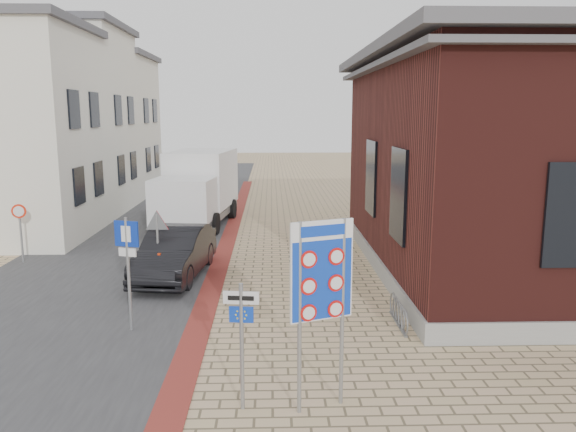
# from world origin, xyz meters

# --- Properties ---
(ground) EXTENTS (120.00, 120.00, 0.00)m
(ground) POSITION_xyz_m (0.00, 0.00, 0.00)
(ground) COLOR tan
(ground) RESTS_ON ground
(road_strip) EXTENTS (7.00, 60.00, 0.02)m
(road_strip) POSITION_xyz_m (-5.50, 15.00, 0.01)
(road_strip) COLOR #38383A
(road_strip) RESTS_ON ground
(curb_strip) EXTENTS (0.60, 40.00, 0.02)m
(curb_strip) POSITION_xyz_m (-2.00, 10.00, 0.01)
(curb_strip) COLOR maroon
(curb_strip) RESTS_ON ground
(brick_building) EXTENTS (13.00, 13.00, 6.80)m
(brick_building) POSITION_xyz_m (8.99, 7.00, 3.49)
(brick_building) COLOR gray
(brick_building) RESTS_ON ground
(townhouse_mid) EXTENTS (7.40, 6.40, 9.10)m
(townhouse_mid) POSITION_xyz_m (-10.99, 18.00, 4.57)
(townhouse_mid) COLOR white
(townhouse_mid) RESTS_ON ground
(townhouse_far) EXTENTS (7.40, 6.40, 8.30)m
(townhouse_far) POSITION_xyz_m (-10.99, 24.00, 4.17)
(townhouse_far) COLOR white
(townhouse_far) RESTS_ON ground
(bike_rack) EXTENTS (0.08, 1.80, 0.60)m
(bike_rack) POSITION_xyz_m (2.65, 2.20, 0.26)
(bike_rack) COLOR slate
(bike_rack) RESTS_ON ground
(sedan) EXTENTS (2.05, 4.66, 1.49)m
(sedan) POSITION_xyz_m (-3.20, 6.29, 0.74)
(sedan) COLOR black
(sedan) RESTS_ON ground
(box_truck) EXTENTS (3.22, 6.40, 3.21)m
(box_truck) POSITION_xyz_m (-3.53, 14.34, 1.66)
(box_truck) COLOR slate
(box_truck) RESTS_ON ground
(border_sign) EXTENTS (1.04, 0.44, 3.21)m
(border_sign) POSITION_xyz_m (0.50, -1.50, 2.32)
(border_sign) COLOR gray
(border_sign) RESTS_ON ground
(essen_sign) EXTENTS (0.59, 0.11, 2.18)m
(essen_sign) POSITION_xyz_m (-0.80, -1.50, 1.42)
(essen_sign) COLOR gray
(essen_sign) RESTS_ON ground
(parking_sign) EXTENTS (0.56, 0.21, 2.62)m
(parking_sign) POSITION_xyz_m (-3.50, 2.00, 1.80)
(parking_sign) COLOR gray
(parking_sign) RESTS_ON ground
(yield_sign) EXTENTS (0.75, 0.08, 2.10)m
(yield_sign) POSITION_xyz_m (-3.58, 5.64, 1.58)
(yield_sign) COLOR gray
(yield_sign) RESTS_ON ground
(speed_sign) EXTENTS (0.46, 0.09, 1.97)m
(speed_sign) POSITION_xyz_m (-8.50, 8.00, 1.28)
(speed_sign) COLOR gray
(speed_sign) RESTS_ON ground
(bollard) EXTENTS (0.11, 0.11, 1.04)m
(bollard) POSITION_xyz_m (-3.42, 5.00, 0.52)
(bollard) COLOR red
(bollard) RESTS_ON ground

